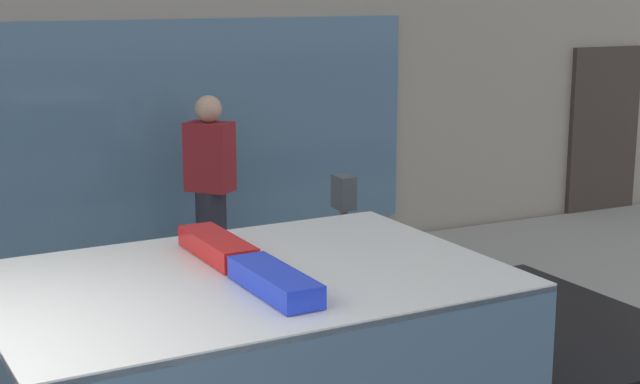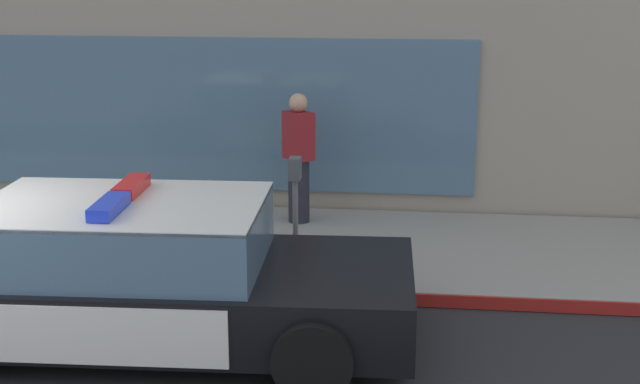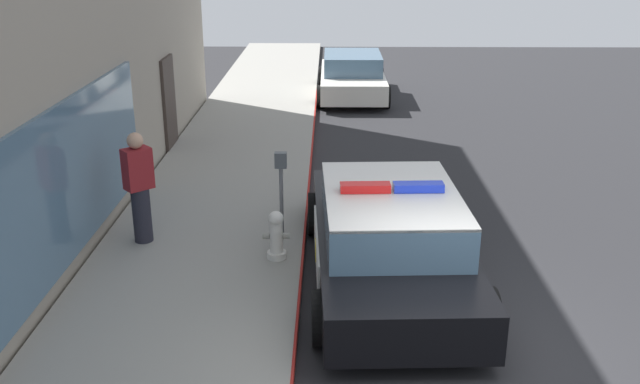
{
  "view_description": "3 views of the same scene",
  "coord_description": "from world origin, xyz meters",
  "px_view_note": "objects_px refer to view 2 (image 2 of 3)",
  "views": [
    {
      "loc": [
        0.28,
        -3.63,
        2.82
      ],
      "look_at": [
        2.96,
        1.84,
        1.49
      ],
      "focal_mm": 53.91,
      "sensor_mm": 36.0,
      "label": 1
    },
    {
      "loc": [
        4.69,
        -6.81,
        3.54
      ],
      "look_at": [
        3.65,
        2.11,
        1.16
      ],
      "focal_mm": 49.86,
      "sensor_mm": 36.0,
      "label": 2
    },
    {
      "loc": [
        -6.66,
        1.54,
        4.55
      ],
      "look_at": [
        2.41,
        1.67,
        1.21
      ],
      "focal_mm": 39.28,
      "sensor_mm": 36.0,
      "label": 3
    }
  ],
  "objects_px": {
    "pedestrian_on_sidewalk": "(299,158)",
    "police_cruiser": "(140,275)",
    "parking_meter": "(295,195)",
    "fire_hydrant": "(220,243)"
  },
  "relations": [
    {
      "from": "police_cruiser",
      "to": "fire_hydrant",
      "type": "height_order",
      "value": "police_cruiser"
    },
    {
      "from": "pedestrian_on_sidewalk",
      "to": "parking_meter",
      "type": "height_order",
      "value": "pedestrian_on_sidewalk"
    },
    {
      "from": "pedestrian_on_sidewalk",
      "to": "police_cruiser",
      "type": "bearing_deg",
      "value": -146.19
    },
    {
      "from": "fire_hydrant",
      "to": "police_cruiser",
      "type": "bearing_deg",
      "value": -104.17
    },
    {
      "from": "police_cruiser",
      "to": "pedestrian_on_sidewalk",
      "type": "xyz_separation_m",
      "value": [
        0.98,
        3.65,
        0.33
      ]
    },
    {
      "from": "police_cruiser",
      "to": "pedestrian_on_sidewalk",
      "type": "relative_size",
      "value": 2.94
    },
    {
      "from": "police_cruiser",
      "to": "pedestrian_on_sidewalk",
      "type": "height_order",
      "value": "pedestrian_on_sidewalk"
    },
    {
      "from": "parking_meter",
      "to": "police_cruiser",
      "type": "bearing_deg",
      "value": -128.64
    },
    {
      "from": "pedestrian_on_sidewalk",
      "to": "parking_meter",
      "type": "distance_m",
      "value": 2.12
    },
    {
      "from": "police_cruiser",
      "to": "parking_meter",
      "type": "xyz_separation_m",
      "value": [
        1.24,
        1.55,
        0.4
      ]
    }
  ]
}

